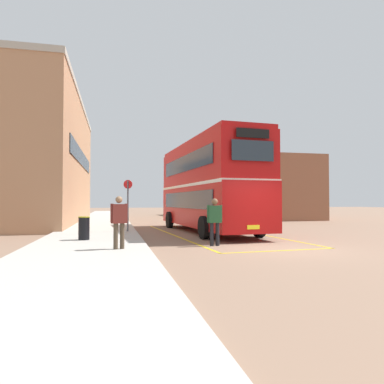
{
  "coord_description": "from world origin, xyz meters",
  "views": [
    {
      "loc": [
        -5.61,
        -11.02,
        1.62
      ],
      "look_at": [
        -0.82,
        10.47,
        2.22
      ],
      "focal_mm": 32.76,
      "sensor_mm": 36.0,
      "label": 1
    }
  ],
  "objects_px": {
    "pedestrian_boarding": "(215,218)",
    "litter_bin": "(84,228)",
    "pedestrian_waiting_near": "(119,219)",
    "bus_stop_sign": "(128,200)",
    "single_deck_bus": "(193,201)",
    "double_decker_bus": "(208,185)"
  },
  "relations": [
    {
      "from": "pedestrian_boarding",
      "to": "pedestrian_waiting_near",
      "type": "height_order",
      "value": "pedestrian_waiting_near"
    },
    {
      "from": "single_deck_bus",
      "to": "pedestrian_boarding",
      "type": "relative_size",
      "value": 5.69
    },
    {
      "from": "pedestrian_waiting_near",
      "to": "bus_stop_sign",
      "type": "height_order",
      "value": "bus_stop_sign"
    },
    {
      "from": "pedestrian_waiting_near",
      "to": "bus_stop_sign",
      "type": "distance_m",
      "value": 6.57
    },
    {
      "from": "pedestrian_boarding",
      "to": "litter_bin",
      "type": "bearing_deg",
      "value": 159.09
    },
    {
      "from": "single_deck_bus",
      "to": "pedestrian_waiting_near",
      "type": "bearing_deg",
      "value": -107.41
    },
    {
      "from": "pedestrian_boarding",
      "to": "double_decker_bus",
      "type": "bearing_deg",
      "value": 77.4
    },
    {
      "from": "litter_bin",
      "to": "pedestrian_waiting_near",
      "type": "bearing_deg",
      "value": -66.54
    },
    {
      "from": "single_deck_bus",
      "to": "pedestrian_boarding",
      "type": "height_order",
      "value": "single_deck_bus"
    },
    {
      "from": "bus_stop_sign",
      "to": "pedestrian_waiting_near",
      "type": "bearing_deg",
      "value": -94.51
    },
    {
      "from": "double_decker_bus",
      "to": "single_deck_bus",
      "type": "relative_size",
      "value": 1.1
    },
    {
      "from": "bus_stop_sign",
      "to": "litter_bin",
      "type": "bearing_deg",
      "value": -116.82
    },
    {
      "from": "litter_bin",
      "to": "bus_stop_sign",
      "type": "distance_m",
      "value": 4.14
    },
    {
      "from": "single_deck_bus",
      "to": "pedestrian_waiting_near",
      "type": "xyz_separation_m",
      "value": [
        -8.52,
        -27.16,
        -0.55
      ]
    },
    {
      "from": "litter_bin",
      "to": "single_deck_bus",
      "type": "bearing_deg",
      "value": 67.94
    },
    {
      "from": "single_deck_bus",
      "to": "double_decker_bus",
      "type": "bearing_deg",
      "value": -100.6
    },
    {
      "from": "pedestrian_boarding",
      "to": "bus_stop_sign",
      "type": "relative_size",
      "value": 0.68
    },
    {
      "from": "bus_stop_sign",
      "to": "pedestrian_boarding",
      "type": "bearing_deg",
      "value": -61.38
    },
    {
      "from": "single_deck_bus",
      "to": "pedestrian_waiting_near",
      "type": "height_order",
      "value": "single_deck_bus"
    },
    {
      "from": "double_decker_bus",
      "to": "bus_stop_sign",
      "type": "height_order",
      "value": "double_decker_bus"
    },
    {
      "from": "single_deck_bus",
      "to": "litter_bin",
      "type": "bearing_deg",
      "value": -112.06
    },
    {
      "from": "pedestrian_boarding",
      "to": "litter_bin",
      "type": "distance_m",
      "value": 5.08
    }
  ]
}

